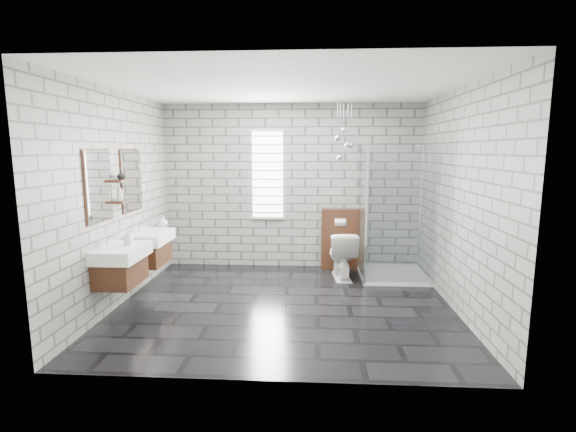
# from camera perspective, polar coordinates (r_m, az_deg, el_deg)

# --- Properties ---
(floor) EXTENTS (4.20, 3.60, 0.02)m
(floor) POSITION_cam_1_polar(r_m,az_deg,el_deg) (5.46, -0.48, -12.07)
(floor) COLOR black
(floor) RESTS_ON ground
(ceiling) EXTENTS (4.20, 3.60, 0.02)m
(ceiling) POSITION_cam_1_polar(r_m,az_deg,el_deg) (5.15, -0.52, 17.44)
(ceiling) COLOR white
(ceiling) RESTS_ON wall_back
(wall_back) EXTENTS (4.20, 0.02, 2.70)m
(wall_back) POSITION_cam_1_polar(r_m,az_deg,el_deg) (6.93, 0.52, 4.01)
(wall_back) COLOR #9A9A95
(wall_back) RESTS_ON floor
(wall_front) EXTENTS (4.20, 0.02, 2.70)m
(wall_front) POSITION_cam_1_polar(r_m,az_deg,el_deg) (3.35, -2.60, -1.41)
(wall_front) COLOR #9A9A95
(wall_front) RESTS_ON floor
(wall_left) EXTENTS (0.02, 3.60, 2.70)m
(wall_left) POSITION_cam_1_polar(r_m,az_deg,el_deg) (5.68, -22.28, 2.23)
(wall_left) COLOR #9A9A95
(wall_left) RESTS_ON floor
(wall_right) EXTENTS (0.02, 3.60, 2.70)m
(wall_right) POSITION_cam_1_polar(r_m,az_deg,el_deg) (5.42, 22.39, 1.92)
(wall_right) COLOR #9A9A95
(wall_right) RESTS_ON floor
(vanity_left) EXTENTS (0.47, 0.70, 1.57)m
(vanity_left) POSITION_cam_1_polar(r_m,az_deg,el_deg) (5.25, -22.22, -4.87)
(vanity_left) COLOR #442515
(vanity_left) RESTS_ON wall_left
(vanity_right) EXTENTS (0.47, 0.70, 1.57)m
(vanity_right) POSITION_cam_1_polar(r_m,az_deg,el_deg) (6.02, -18.68, -2.94)
(vanity_right) COLOR #442515
(vanity_right) RESTS_ON wall_left
(shelf_lower) EXTENTS (0.14, 0.30, 0.03)m
(shelf_lower) POSITION_cam_1_polar(r_m,az_deg,el_deg) (5.60, -21.74, 1.87)
(shelf_lower) COLOR #442515
(shelf_lower) RESTS_ON wall_left
(shelf_upper) EXTENTS (0.14, 0.30, 0.03)m
(shelf_upper) POSITION_cam_1_polar(r_m,az_deg,el_deg) (5.58, -21.89, 4.52)
(shelf_upper) COLOR #442515
(shelf_upper) RESTS_ON wall_left
(window) EXTENTS (0.56, 0.05, 1.48)m
(window) POSITION_cam_1_polar(r_m,az_deg,el_deg) (6.92, -2.82, 5.65)
(window) COLOR white
(window) RESTS_ON wall_back
(cistern_panel) EXTENTS (0.60, 0.20, 1.00)m
(cistern_panel) POSITION_cam_1_polar(r_m,az_deg,el_deg) (6.95, 7.07, -3.13)
(cistern_panel) COLOR #442515
(cistern_panel) RESTS_ON floor
(flush_plate) EXTENTS (0.18, 0.01, 0.12)m
(flush_plate) POSITION_cam_1_polar(r_m,az_deg,el_deg) (6.79, 7.17, -0.84)
(flush_plate) COLOR silver
(flush_plate) RESTS_ON cistern_panel
(shower_enclosure) EXTENTS (1.00, 1.00, 2.03)m
(shower_enclosure) POSITION_cam_1_polar(r_m,az_deg,el_deg) (6.54, 13.52, -4.07)
(shower_enclosure) COLOR white
(shower_enclosure) RESTS_ON floor
(pendant_cluster) EXTENTS (0.31, 0.24, 0.90)m
(pendant_cluster) POSITION_cam_1_polar(r_m,az_deg,el_deg) (6.47, 7.60, 9.94)
(pendant_cluster) COLOR silver
(pendant_cluster) RESTS_ON ceiling
(toilet) EXTENTS (0.48, 0.75, 0.73)m
(toilet) POSITION_cam_1_polar(r_m,az_deg,el_deg) (6.48, 7.34, -5.26)
(toilet) COLOR white
(toilet) RESTS_ON floor
(soap_bottle_a) EXTENTS (0.09, 0.09, 0.19)m
(soap_bottle_a) POSITION_cam_1_polar(r_m,az_deg,el_deg) (5.25, -20.96, -2.68)
(soap_bottle_a) COLOR #B2B2B2
(soap_bottle_a) RESTS_ON vanity_left
(soap_bottle_b) EXTENTS (0.16, 0.16, 0.16)m
(soap_bottle_b) POSITION_cam_1_polar(r_m,az_deg,el_deg) (6.31, -16.70, -0.71)
(soap_bottle_b) COLOR #B2B2B2
(soap_bottle_b) RESTS_ON vanity_right
(soap_bottle_c) EXTENTS (0.08, 0.08, 0.20)m
(soap_bottle_c) POSITION_cam_1_polar(r_m,az_deg,el_deg) (5.52, -22.04, 2.96)
(soap_bottle_c) COLOR #B2B2B2
(soap_bottle_c) RESTS_ON shelf_lower
(vase) EXTENTS (0.13, 0.13, 0.11)m
(vase) POSITION_cam_1_polar(r_m,az_deg,el_deg) (5.57, -21.84, 5.22)
(vase) COLOR #B2B2B2
(vase) RESTS_ON shelf_upper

